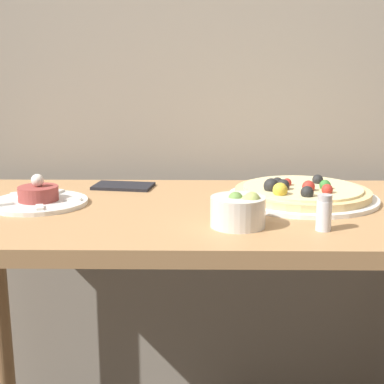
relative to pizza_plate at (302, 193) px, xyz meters
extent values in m
cube|color=gray|center=(-0.22, 0.36, 0.48)|extent=(8.00, 0.05, 2.60)
cube|color=#AD7F51|center=(-0.22, -0.07, -0.03)|extent=(1.34, 0.61, 0.03)
cylinder|color=#AD7F51|center=(-0.83, 0.18, -0.43)|extent=(0.06, 0.06, 0.76)
cylinder|color=white|center=(0.00, 0.00, -0.01)|extent=(0.36, 0.36, 0.01)
cylinder|color=#E5C17F|center=(0.00, 0.00, 0.00)|extent=(0.33, 0.33, 0.02)
cylinder|color=beige|center=(0.00, 0.00, 0.01)|extent=(0.29, 0.29, 0.01)
sphere|color=#B22D23|center=(0.01, -0.04, 0.02)|extent=(0.03, 0.03, 0.03)
sphere|color=black|center=(-0.06, 0.01, 0.02)|extent=(0.03, 0.03, 0.03)
sphere|color=black|center=(-0.08, -0.04, 0.03)|extent=(0.04, 0.04, 0.04)
sphere|color=gold|center=(-0.06, -0.08, 0.03)|extent=(0.03, 0.03, 0.03)
sphere|color=#B22D23|center=(0.05, -0.06, 0.02)|extent=(0.03, 0.03, 0.03)
sphere|color=#B22D23|center=(-0.03, 0.02, 0.02)|extent=(0.02, 0.02, 0.02)
sphere|color=black|center=(-0.05, -0.03, 0.02)|extent=(0.03, 0.03, 0.03)
sphere|color=black|center=(0.05, 0.05, 0.02)|extent=(0.03, 0.03, 0.03)
sphere|color=black|center=(-0.01, -0.10, 0.02)|extent=(0.03, 0.03, 0.03)
sphere|color=#387F33|center=(0.05, -0.02, 0.02)|extent=(0.03, 0.03, 0.03)
cylinder|color=white|center=(-0.62, -0.05, -0.01)|extent=(0.23, 0.23, 0.01)
cylinder|color=#933D38|center=(-0.62, -0.05, 0.01)|extent=(0.09, 0.09, 0.03)
sphere|color=silver|center=(-0.62, -0.05, 0.04)|extent=(0.03, 0.03, 0.03)
cube|color=white|center=(-0.54, -0.05, 0.00)|extent=(0.04, 0.02, 0.01)
cube|color=white|center=(-0.60, 0.02, 0.00)|extent=(0.03, 0.04, 0.01)
cube|color=white|center=(-0.69, -0.01, 0.00)|extent=(0.04, 0.04, 0.01)
cube|color=white|center=(-0.69, -0.10, 0.00)|extent=(0.04, 0.04, 0.01)
cube|color=white|center=(-0.60, -0.13, 0.00)|extent=(0.03, 0.04, 0.01)
cylinder|color=silver|center=(-0.17, -0.22, 0.01)|extent=(0.11, 0.11, 0.06)
sphere|color=#A3B25B|center=(-0.15, -0.24, 0.04)|extent=(0.03, 0.03, 0.03)
sphere|color=#668E42|center=(-0.17, -0.23, 0.04)|extent=(0.03, 0.03, 0.03)
sphere|color=#A3B25B|center=(-0.14, -0.23, 0.04)|extent=(0.03, 0.03, 0.03)
cube|color=black|center=(-0.45, 0.13, -0.01)|extent=(0.17, 0.12, 0.01)
cylinder|color=silver|center=(0.00, -0.25, 0.01)|extent=(0.03, 0.03, 0.06)
cylinder|color=#B2B2B7|center=(0.00, -0.25, 0.05)|extent=(0.03, 0.03, 0.01)
camera|label=1|loc=(-0.25, -1.26, 0.29)|focal=50.00mm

